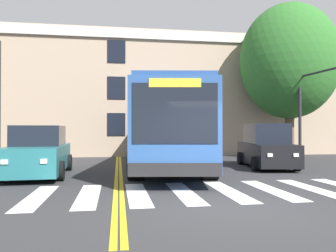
{
  "coord_description": "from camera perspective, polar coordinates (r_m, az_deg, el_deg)",
  "views": [
    {
      "loc": [
        -2.43,
        -6.86,
        1.69
      ],
      "look_at": [
        -0.39,
        6.63,
        1.84
      ],
      "focal_mm": 35.0,
      "sensor_mm": 36.0,
      "label": 1
    }
  ],
  "objects": [
    {
      "name": "ground_plane",
      "position": [
        7.47,
        10.96,
        -13.7
      ],
      "size": [
        120.0,
        120.0,
        0.0
      ],
      "primitive_type": "plane",
      "color": "#303033"
    },
    {
      "name": "crosswalk",
      "position": [
        9.11,
        6.72,
        -11.3
      ],
      "size": [
        9.32,
        3.3,
        0.01
      ],
      "color": "white",
      "rests_on": "ground"
    },
    {
      "name": "lane_line_yellow_inner",
      "position": [
        22.7,
        -8.8,
        -4.9
      ],
      "size": [
        0.12,
        36.0,
        0.01
      ],
      "primitive_type": "cube",
      "color": "gold",
      "rests_on": "ground"
    },
    {
      "name": "lane_line_yellow_outer",
      "position": [
        22.7,
        -8.39,
        -4.9
      ],
      "size": [
        0.12,
        36.0,
        0.01
      ],
      "primitive_type": "cube",
      "color": "gold",
      "rests_on": "ground"
    },
    {
      "name": "city_bus",
      "position": [
        14.71,
        0.54,
        -0.14
      ],
      "size": [
        4.2,
        12.09,
        3.33
      ],
      "color": "#2D5699",
      "rests_on": "ground"
    },
    {
      "name": "car_teal_near_lane",
      "position": [
        12.97,
        -21.58,
        -4.37
      ],
      "size": [
        2.27,
        4.66,
        1.84
      ],
      "color": "#236B70",
      "rests_on": "ground"
    },
    {
      "name": "car_black_far_lane",
      "position": [
        15.3,
        16.71,
        -3.61
      ],
      "size": [
        2.35,
        4.31,
        1.95
      ],
      "color": "black",
      "rests_on": "ground"
    },
    {
      "name": "car_navy_behind_bus",
      "position": [
        22.67,
        -4.79,
        -2.76
      ],
      "size": [
        2.24,
        4.35,
        1.9
      ],
      "color": "navy",
      "rests_on": "ground"
    },
    {
      "name": "traffic_light_near_corner",
      "position": [
        17.9,
        24.99,
        4.84
      ],
      "size": [
        0.61,
        3.78,
        5.07
      ],
      "color": "#28282D",
      "rests_on": "ground"
    },
    {
      "name": "street_tree_curbside_large",
      "position": [
        21.57,
        20.37,
        10.52
      ],
      "size": [
        6.56,
        5.94,
        9.37
      ],
      "color": "brown",
      "rests_on": "ground"
    },
    {
      "name": "building_facade",
      "position": [
        25.61,
        -8.9,
        4.66
      ],
      "size": [
        42.85,
        10.06,
        8.1
      ],
      "color": "tan",
      "rests_on": "ground"
    }
  ]
}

